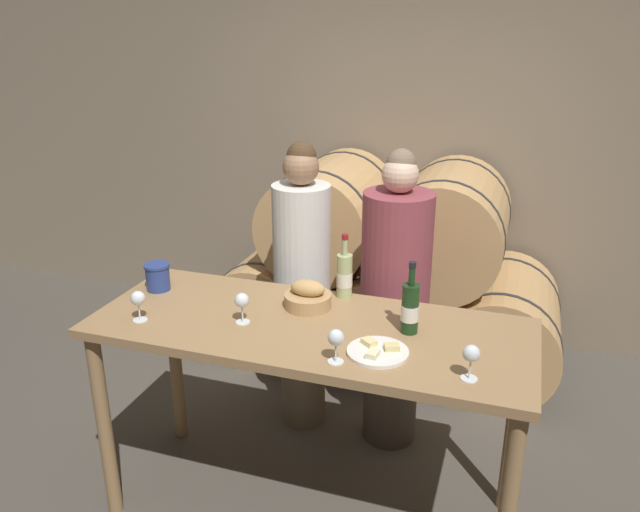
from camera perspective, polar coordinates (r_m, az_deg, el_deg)
The scene contains 15 objects.
ground_plane at distance 3.14m, azimuth -0.90°, elevation -22.01°, with size 10.00×10.00×0.00m, color #4C473F.
stone_wall_back at distance 4.34m, azimuth 8.29°, elevation 13.44°, with size 10.00×0.12×3.20m.
barrel_stack at distance 4.04m, azimuth 6.03°, elevation -1.79°, with size 2.20×0.92×1.33m.
tasting_table at distance 2.65m, azimuth -0.99°, elevation -8.69°, with size 1.82×0.72×0.96m.
person_left at distance 3.30m, azimuth -1.64°, elevation -2.87°, with size 0.30×0.30×1.58m.
person_right at distance 3.18m, azimuth 6.81°, elevation -4.29°, with size 0.35×0.35×1.58m.
wine_bottle_red at distance 2.51m, azimuth 8.24°, elevation -4.72°, with size 0.07×0.07×0.30m.
wine_bottle_white at distance 2.80m, azimuth 2.25°, elevation -1.77°, with size 0.07×0.07×0.30m.
blue_crock at distance 2.98m, azimuth -14.62°, elevation -1.76°, with size 0.12×0.12×0.13m.
bread_basket at distance 2.72m, azimuth -1.12°, elevation -3.77°, with size 0.21×0.21×0.13m.
cheese_plate at distance 2.38m, azimuth 5.30°, elevation -8.67°, with size 0.23×0.23×0.04m.
wine_glass_far_left at distance 2.69m, azimuth -16.31°, elevation -3.85°, with size 0.06×0.06×0.13m.
wine_glass_left at distance 2.58m, azimuth -7.16°, elevation -4.17°, with size 0.06×0.06×0.13m.
wine_glass_center at distance 2.27m, azimuth 1.46°, elevation -7.60°, with size 0.06×0.06×0.13m.
wine_glass_right at distance 2.23m, azimuth 13.66°, elevation -8.80°, with size 0.06×0.06×0.13m.
Camera 1 is at (0.78, -2.18, 2.12)m, focal length 35.00 mm.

